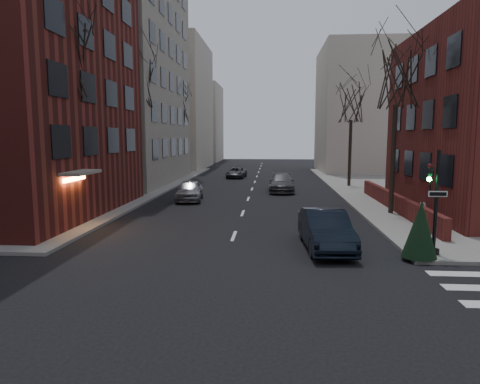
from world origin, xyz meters
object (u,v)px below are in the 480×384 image
Objects in this scene: tree_left_c at (177,106)px; car_lane_gray at (282,183)px; tree_left_b at (138,81)px; streetlamp_far at (187,140)px; sandwich_board at (423,210)px; tree_left_a at (64,60)px; parked_sedan at (326,230)px; tree_right_b at (352,103)px; traffic_signal at (434,209)px; car_lane_silver at (190,190)px; tree_right_a at (397,76)px; car_lane_far at (236,173)px; streetlamp_near at (130,142)px; evergreen_shrub at (420,229)px.

car_lane_gray is (11.37, -11.59, -7.28)m from tree_left_c.
tree_left_b is 1.72× the size of streetlamp_far.
tree_left_a is at bearing -164.27° from sandwich_board.
tree_left_a is 28.32m from streetlamp_far.
parked_sedan is at bearing -125.08° from sandwich_board.
tree_left_b is 18.64m from tree_right_b.
sandwich_board is (2.25, 7.71, -1.34)m from traffic_signal.
tree_right_a is at bearing -26.20° from car_lane_silver.
car_lane_silver is 5.34× the size of sandwich_board.
car_lane_far is at bearing 1.66° from tree_left_c.
tree_left_c is at bearing 128.66° from tree_right_a.
sandwich_board is at bearing 8.10° from tree_left_a.
tree_right_a is 1.55× the size of streetlamp_far.
tree_left_a is 2.32× the size of car_lane_silver.
tree_right_a is 29.65m from streetlamp_far.
traffic_signal is at bearing -54.44° from car_lane_silver.
car_lane_silver is (-12.15, 13.89, -1.15)m from traffic_signal.
tree_left_a is 9.07m from streetlamp_near.
car_lane_gray is (10.77, 6.41, -3.49)m from streetlamp_near.
streetlamp_far is at bearing 129.17° from car_lane_gray.
tree_right_b is 16.89m from sandwich_board.
parked_sedan is 2.30× the size of evergreen_shrub.
car_lane_far is (-11.05, 8.19, -7.01)m from tree_right_b.
traffic_signal is 0.64× the size of streetlamp_near.
evergreen_shrub is at bearing -65.17° from streetlamp_far.
tree_right_b is 11.09× the size of sandwich_board.
tree_left_c is 1.55× the size of streetlamp_near.
car_lane_silver is at bearing -78.22° from streetlamp_far.
tree_right_a is at bearing 144.53° from sandwich_board.
streetlamp_far is 7.59× the size of sandwich_board.
tree_left_b is 2.44× the size of car_lane_silver.
tree_left_a is 18.05m from tree_right_a.
tree_right_b is (17.60, 18.00, -0.88)m from tree_left_a.
tree_right_a is 14.15m from car_lane_gray.
tree_right_b is at bearing -32.15° from car_lane_far.
tree_right_b is at bearing 45.64° from tree_left_a.
tree_right_b is at bearing -30.47° from streetlamp_far.
tree_left_c is 4.57× the size of evergreen_shrub.
streetlamp_near is 1.42× the size of car_lane_silver.
streetlamp_far is 34.42m from parked_sedan.
traffic_signal is 0.78× the size of car_lane_gray.
parked_sedan is 1.11× the size of car_lane_silver.
car_lane_gray is at bearing 105.45° from traffic_signal.
streetlamp_near reaches higher than car_lane_far.
streetlamp_far is (0.60, 2.00, -3.79)m from tree_left_c.
tree_left_c is 1.89× the size of car_lane_gray.
tree_left_c is 9.92m from car_lane_far.
tree_left_a reaches higher than parked_sedan.
car_lane_gray is (10.77, -13.59, -3.49)m from streetlamp_far.
car_lane_gray is (-1.43, 18.41, -0.06)m from parked_sedan.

